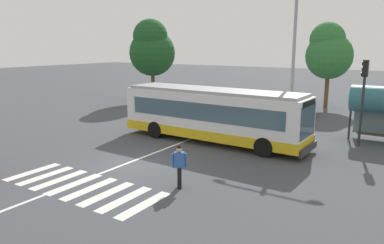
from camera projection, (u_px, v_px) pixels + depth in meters
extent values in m
plane|color=#424449|center=(135.00, 164.00, 17.39)|extent=(160.00, 160.00, 0.00)
cylinder|color=black|center=(281.00, 138.00, 20.28)|extent=(1.01, 0.32, 1.00)
cylinder|color=black|center=(264.00, 147.00, 18.38)|extent=(1.01, 0.32, 1.00)
cylinder|color=black|center=(179.00, 123.00, 24.15)|extent=(1.01, 0.32, 1.00)
cylinder|color=black|center=(156.00, 130.00, 22.25)|extent=(1.01, 0.32, 1.00)
cube|color=white|center=(212.00, 114.00, 21.16)|extent=(11.01, 2.82, 2.55)
cube|color=gold|center=(212.00, 131.00, 21.36)|extent=(11.12, 2.85, 0.55)
cube|color=#3D5666|center=(212.00, 109.00, 21.10)|extent=(9.70, 2.84, 0.96)
cube|color=#3D5666|center=(308.00, 121.00, 18.10)|extent=(0.10, 2.24, 1.63)
cube|color=black|center=(309.00, 103.00, 17.92)|extent=(0.11, 1.94, 0.28)
cube|color=#99999E|center=(213.00, 90.00, 20.88)|extent=(10.56, 2.61, 0.16)
cube|color=#28282B|center=(308.00, 149.00, 18.32)|extent=(0.18, 2.55, 0.36)
cylinder|color=black|center=(179.00, 177.00, 14.46)|extent=(0.16, 0.16, 0.85)
cylinder|color=black|center=(180.00, 178.00, 14.27)|extent=(0.16, 0.16, 0.85)
cube|color=#2D569E|center=(179.00, 160.00, 14.22)|extent=(0.48, 0.45, 0.60)
cylinder|color=#2D569E|center=(173.00, 161.00, 14.21)|extent=(0.10, 0.10, 0.55)
cylinder|color=#2D569E|center=(186.00, 160.00, 14.24)|extent=(0.10, 0.10, 0.55)
sphere|color=tan|center=(179.00, 149.00, 14.14)|extent=(0.22, 0.22, 0.22)
sphere|color=black|center=(179.00, 148.00, 14.12)|extent=(0.19, 0.19, 0.19)
cylinder|color=black|center=(229.00, 104.00, 33.03)|extent=(0.23, 0.65, 0.64)
cylinder|color=black|center=(247.00, 106.00, 32.21)|extent=(0.23, 0.65, 0.64)
cylinder|color=black|center=(215.00, 109.00, 30.67)|extent=(0.23, 0.65, 0.64)
cylinder|color=black|center=(234.00, 111.00, 29.85)|extent=(0.23, 0.65, 0.64)
cube|color=#AD1E1E|center=(232.00, 104.00, 31.37)|extent=(2.03, 4.58, 0.52)
cube|color=#3D5666|center=(231.00, 98.00, 31.20)|extent=(1.70, 2.23, 0.44)
cube|color=#AD1E1E|center=(231.00, 96.00, 31.16)|extent=(1.62, 2.05, 0.09)
cylinder|color=black|center=(258.00, 106.00, 31.86)|extent=(0.27, 0.66, 0.64)
cylinder|color=black|center=(277.00, 108.00, 31.12)|extent=(0.27, 0.66, 0.64)
cylinder|color=black|center=(248.00, 111.00, 29.42)|extent=(0.27, 0.66, 0.64)
cylinder|color=black|center=(268.00, 113.00, 28.68)|extent=(0.27, 0.66, 0.64)
cube|color=#234293|center=(263.00, 106.00, 30.21)|extent=(2.28, 4.66, 0.52)
cube|color=#3D5666|center=(263.00, 100.00, 30.03)|extent=(1.82, 2.31, 0.44)
cube|color=#234293|center=(263.00, 98.00, 29.99)|extent=(1.73, 2.13, 0.09)
cylinder|color=black|center=(290.00, 109.00, 30.72)|extent=(0.22, 0.65, 0.64)
cylinder|color=black|center=(310.00, 110.00, 29.87)|extent=(0.22, 0.65, 0.64)
cylinder|color=black|center=(279.00, 114.00, 28.38)|extent=(0.22, 0.65, 0.64)
cylinder|color=black|center=(301.00, 116.00, 27.53)|extent=(0.22, 0.65, 0.64)
cube|color=#C6B793|center=(295.00, 108.00, 29.06)|extent=(1.95, 4.55, 0.52)
cube|color=#3D5666|center=(295.00, 102.00, 28.89)|extent=(1.66, 2.21, 0.44)
cube|color=#C6B793|center=(295.00, 100.00, 28.85)|extent=(1.59, 2.02, 0.09)
cylinder|color=#28282B|center=(361.00, 112.00, 20.12)|extent=(0.14, 0.14, 3.83)
cube|color=black|center=(366.00, 68.00, 19.64)|extent=(0.28, 0.32, 0.90)
cylinder|color=#410907|center=(363.00, 63.00, 19.68)|extent=(0.04, 0.20, 0.20)
cylinder|color=yellow|center=(362.00, 69.00, 19.74)|extent=(0.04, 0.20, 0.20)
cylinder|color=#093B10|center=(362.00, 74.00, 19.80)|extent=(0.04, 0.20, 0.20)
cylinder|color=#28282B|center=(350.00, 120.00, 21.79)|extent=(0.12, 0.12, 2.30)
cylinder|color=#939399|center=(293.00, 63.00, 23.45)|extent=(0.20, 0.20, 8.80)
cylinder|color=brown|center=(153.00, 85.00, 36.87)|extent=(0.36, 0.36, 3.20)
sphere|color=#1E5123|center=(152.00, 53.00, 36.23)|extent=(4.49, 4.49, 4.49)
sphere|color=#1E5123|center=(150.00, 37.00, 35.60)|extent=(3.37, 3.37, 3.37)
cylinder|color=brown|center=(327.00, 90.00, 32.90)|extent=(0.36, 0.36, 3.17)
sphere|color=#2D7033|center=(329.00, 56.00, 32.29)|extent=(4.03, 4.03, 4.03)
sphere|color=#2D7033|center=(327.00, 40.00, 32.08)|extent=(3.03, 3.03, 3.03)
cube|color=silver|center=(33.00, 172.00, 16.27)|extent=(0.45, 2.64, 0.01)
cube|color=silver|center=(46.00, 176.00, 15.79)|extent=(0.45, 2.64, 0.01)
cube|color=silver|center=(60.00, 180.00, 15.31)|extent=(0.45, 2.64, 0.01)
cube|color=silver|center=(74.00, 184.00, 14.82)|extent=(0.45, 2.64, 0.01)
cube|color=silver|center=(90.00, 189.00, 14.34)|extent=(0.45, 2.64, 0.01)
cube|color=silver|center=(107.00, 194.00, 13.85)|extent=(0.45, 2.64, 0.01)
cube|color=silver|center=(125.00, 199.00, 13.37)|extent=(0.45, 2.64, 0.01)
cube|color=silver|center=(144.00, 205.00, 12.89)|extent=(0.45, 2.64, 0.01)
cube|color=silver|center=(155.00, 152.00, 19.22)|extent=(0.16, 24.00, 0.01)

